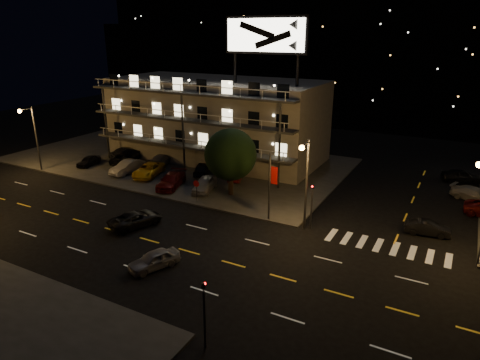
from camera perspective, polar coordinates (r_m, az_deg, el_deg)
The scene contains 26 objects.
ground at distance 35.45m, azimuth -9.48°, elevation -8.66°, with size 140.00×140.00×0.00m, color black.
curb_nw at distance 58.14m, azimuth -8.48°, elevation 2.69°, with size 44.00×24.00×0.15m, color #323230.
motel at distance 57.77m, azimuth -3.16°, elevation 8.16°, with size 28.00×13.80×18.10m.
hill_backdrop at distance 96.79m, azimuth 13.50°, elevation 15.86°, with size 120.00×25.00×24.00m.
streetlight_nw at distance 57.21m, azimuth -25.90°, elevation 5.75°, with size 0.44×1.92×8.00m.
streetlight_nc at distance 36.12m, azimuth 8.73°, elevation 0.50°, with size 0.44×1.92×8.00m.
signal_nw at distance 37.29m, azimuth 9.56°, elevation -2.86°, with size 0.20×0.27×4.60m.
signal_sw at distance 23.69m, azimuth -4.80°, elevation -16.65°, with size 0.20×0.27×4.60m.
banner_north at distance 38.22m, azimuth 4.05°, elevation -0.69°, with size 0.83×0.16×6.40m.
stop_sign at distance 42.69m, azimuth -5.83°, elevation -1.02°, with size 0.91×0.11×2.61m.
tree at distance 43.83m, azimuth -1.32°, elevation 3.22°, with size 5.59×5.38×7.04m.
lot_car_0 at distance 57.93m, azimuth -19.53°, elevation 2.43°, with size 1.45×3.61×1.23m, color black.
lot_car_1 at distance 53.37m, azimuth -14.79°, elevation 1.68°, with size 1.61×4.61×1.52m, color gray.
lot_car_2 at distance 51.78m, azimuth -12.10°, elevation 1.32°, with size 2.40×5.21×1.45m, color yellow.
lot_car_3 at distance 47.58m, azimuth -9.16°, elevation -0.08°, with size 2.06×5.08×1.47m, color #500C0B.
lot_car_4 at distance 45.95m, azimuth -4.74°, elevation -0.56°, with size 1.80×4.47×1.52m, color gray.
lot_car_5 at distance 59.36m, azimuth -14.59°, elevation 3.47°, with size 1.63×4.68×1.54m, color black.
lot_car_6 at distance 57.75m, azimuth -15.06°, elevation 2.91°, with size 2.27×4.92×1.37m, color black.
lot_car_7 at distance 55.86m, azimuth -10.42°, elevation 2.71°, with size 1.91×4.71×1.37m, color gray.
lot_car_8 at distance 51.41m, azimuth -4.98°, elevation 1.57°, with size 1.73×4.29×1.46m, color black.
lot_car_9 at distance 49.33m, azimuth -0.47°, elevation 0.76°, with size 1.35×3.86×1.27m, color #500C0B.
side_car_0 at distance 39.83m, azimuth 23.71°, elevation -5.89°, with size 1.30×3.71×1.22m, color black.
side_car_2 at distance 49.81m, azimuth 28.81°, elevation -1.68°, with size 1.88×4.64×1.35m, color gray.
side_car_3 at distance 55.26m, azimuth 27.47°, elevation 0.51°, with size 1.73×4.29×1.46m, color black.
road_car_east at distance 32.33m, azimuth -11.39°, elevation -10.38°, with size 1.55×3.85×1.31m, color gray.
road_car_west at distance 39.16m, azimuth -13.73°, elevation -5.08°, with size 2.21×4.80×1.33m, color black.
Camera 1 is at (19.77, -24.41, 16.43)m, focal length 32.00 mm.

